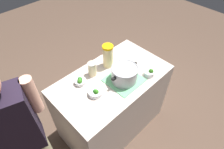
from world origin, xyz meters
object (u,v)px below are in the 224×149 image
broccoli_bowl_back (95,92)px  cooking_pot (124,74)px  mason_jar (92,69)px  person_cook (21,142)px  lemonade_pitcher (108,56)px  broccoli_bowl_center (150,73)px  broccoli_bowl_front (80,81)px

broccoli_bowl_back → cooking_pot: bearing=169.2°
mason_jar → person_cook: 0.87m
cooking_pot → person_cook: 1.02m
lemonade_pitcher → broccoli_bowl_center: (-0.19, 0.40, -0.09)m
person_cook → broccoli_bowl_back: bearing=178.0°
broccoli_bowl_back → person_cook: (0.70, -0.02, 0.00)m
mason_jar → broccoli_bowl_front: (0.16, 0.01, -0.04)m
broccoli_bowl_front → broccoli_bowl_center: (-0.56, 0.40, 0.00)m
cooking_pot → broccoli_bowl_center: size_ratio=3.24×
broccoli_bowl_front → broccoli_bowl_center: 0.69m
mason_jar → broccoli_bowl_back: (0.15, 0.22, -0.05)m
cooking_pot → mason_jar: (0.17, -0.28, -0.01)m
cooking_pot → broccoli_bowl_center: bearing=150.4°
broccoli_bowl_center → broccoli_bowl_back: same height
lemonade_pitcher → broccoli_bowl_back: 0.42m
mason_jar → cooking_pot: bearing=121.1°
lemonade_pitcher → mason_jar: (0.21, -0.01, -0.05)m
cooking_pot → broccoli_bowl_back: 0.33m
lemonade_pitcher → broccoli_bowl_back: bearing=30.2°
mason_jar → broccoli_bowl_back: size_ratio=1.16×
cooking_pot → lemonade_pitcher: (-0.04, -0.27, 0.04)m
lemonade_pitcher → broccoli_bowl_front: (0.37, 0.00, -0.10)m
lemonade_pitcher → broccoli_bowl_front: bearing=0.5°
broccoli_bowl_back → mason_jar: bearing=-124.9°
broccoli_bowl_front → broccoli_bowl_back: size_ratio=0.87×
mason_jar → broccoli_bowl_back: bearing=55.1°
cooking_pot → broccoli_bowl_back: (0.32, -0.06, -0.06)m
lemonade_pitcher → broccoli_bowl_center: size_ratio=2.50×
lemonade_pitcher → mason_jar: size_ratio=1.69×
broccoli_bowl_center → person_cook: (1.25, -0.22, -0.00)m
person_cook → cooking_pot: bearing=175.2°
broccoli_bowl_center → person_cook: 1.26m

